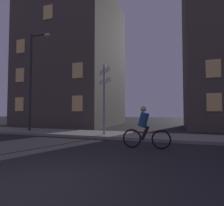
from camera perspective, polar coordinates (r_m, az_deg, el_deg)
The scene contains 6 objects.
ground_plane at distance 3.95m, azimuth -24.82°, elevation -23.38°, with size 80.00×80.00×0.00m, color #232326.
sidewalk_kerb at distance 10.29m, azimuth 4.61°, elevation -10.06°, with size 40.00×2.58×0.14m, color gray.
signpost at distance 10.04m, azimuth -2.45°, elevation 3.07°, with size 1.10×1.10×3.84m.
street_lamp at distance 13.38m, azimuth -23.48°, elevation 8.55°, with size 1.62×0.28×6.48m.
cyclist at distance 7.16m, azimuth 10.22°, elevation -7.88°, with size 1.82×0.35×1.61m.
building_left_block at distance 20.06m, azimuth -11.44°, elevation 12.45°, with size 8.49×8.87×13.18m.
Camera 1 is at (2.53, -2.68, 1.42)m, focal length 29.27 mm.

